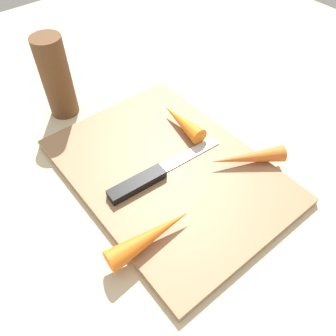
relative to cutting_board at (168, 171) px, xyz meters
name	(u,v)px	position (x,y,z in m)	size (l,w,h in m)	color
ground_plane	(168,173)	(0.00, 0.00, -0.01)	(1.40, 1.40, 0.00)	#C6B793
cutting_board	(168,171)	(0.00, 0.00, 0.00)	(0.36, 0.26, 0.01)	#99704C
knife	(144,179)	(0.00, -0.04, 0.01)	(0.03, 0.20, 0.01)	#B7B7BC
carrot_longest	(151,236)	(0.08, -0.10, 0.02)	(0.03, 0.03, 0.12)	orange
carrot_medium	(247,158)	(0.07, 0.10, 0.02)	(0.03, 0.03, 0.11)	orange
carrot_shortest	(182,121)	(-0.06, 0.08, 0.02)	(0.03, 0.03, 0.09)	orange
pepper_grinder	(56,77)	(-0.23, -0.05, 0.07)	(0.05, 0.05, 0.14)	brown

